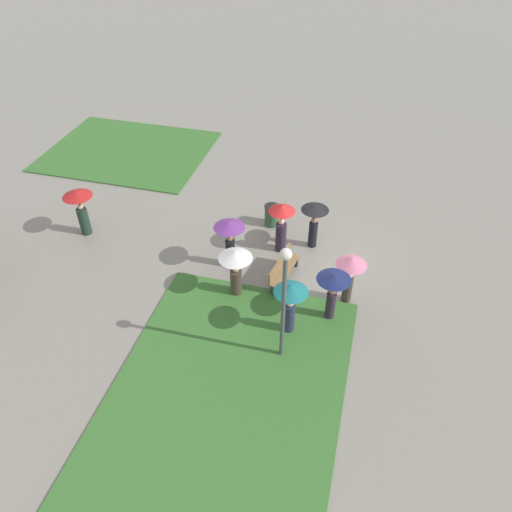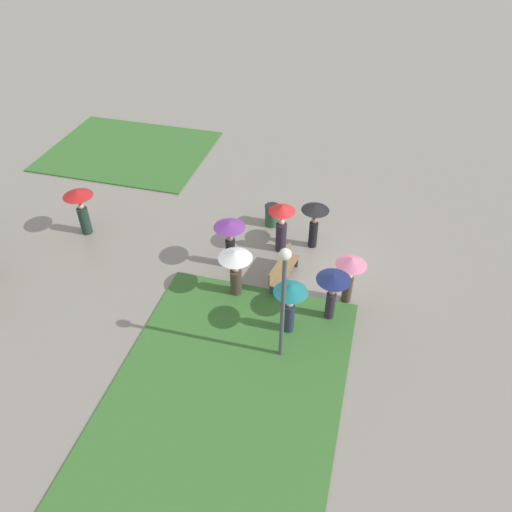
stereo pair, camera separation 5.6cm
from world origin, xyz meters
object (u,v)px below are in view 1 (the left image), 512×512
(crowd_person_navy, at_px, (333,287))
(crowd_person_pink, at_px, (351,269))
(lone_walker_far_path, at_px, (80,204))
(park_bench, at_px, (283,269))
(crowd_person_purple, at_px, (230,235))
(trash_bin, at_px, (272,215))
(crowd_person_white, at_px, (236,264))
(crowd_person_black, at_px, (314,217))
(crowd_person_teal, at_px, (291,298))
(lamp_post, at_px, (284,291))
(crowd_person_red, at_px, (281,221))

(crowd_person_navy, xyz_separation_m, crowd_person_pink, (0.93, -0.42, 0.02))
(crowd_person_pink, height_order, lone_walker_far_path, lone_walker_far_path)
(park_bench, bearing_deg, crowd_person_purple, 91.51)
(trash_bin, xyz_separation_m, crowd_person_white, (-4.13, 0.22, 0.88))
(crowd_person_black, relative_size, crowd_person_white, 1.00)
(crowd_person_white, bearing_deg, crowd_person_black, 12.82)
(park_bench, xyz_separation_m, crowd_person_pink, (-0.45, -2.25, 0.87))
(crowd_person_white, distance_m, crowd_person_teal, 2.35)
(lamp_post, height_order, crowd_person_teal, lamp_post)
(park_bench, distance_m, lamp_post, 3.95)
(park_bench, relative_size, trash_bin, 2.23)
(lamp_post, height_order, crowd_person_white, lamp_post)
(crowd_person_teal, bearing_deg, crowd_person_black, 21.55)
(crowd_person_red, bearing_deg, lone_walker_far_path, 113.69)
(lamp_post, distance_m, crowd_person_purple, 4.57)
(trash_bin, bearing_deg, crowd_person_pink, -136.16)
(trash_bin, distance_m, crowd_person_teal, 5.69)
(trash_bin, xyz_separation_m, lone_walker_far_path, (-2.38, 6.78, 0.89))
(crowd_person_pink, bearing_deg, crowd_person_red, 74.25)
(crowd_person_purple, distance_m, crowd_person_red, 2.02)
(crowd_person_navy, bearing_deg, crowd_person_pink, -152.53)
(lamp_post, bearing_deg, trash_bin, 15.90)
(crowd_person_navy, bearing_deg, crowd_person_black, -109.82)
(crowd_person_black, xyz_separation_m, crowd_person_teal, (-4.38, -0.04, 0.09))
(lamp_post, height_order, lone_walker_far_path, lamp_post)
(crowd_person_purple, bearing_deg, crowd_person_navy, 67.29)
(crowd_person_purple, distance_m, crowd_person_pink, 4.25)
(trash_bin, relative_size, crowd_person_navy, 0.47)
(crowd_person_teal, height_order, lone_walker_far_path, lone_walker_far_path)
(crowd_person_navy, bearing_deg, crowd_person_teal, -0.09)
(park_bench, bearing_deg, crowd_person_white, 138.59)
(crowd_person_black, relative_size, lone_walker_far_path, 0.95)
(crowd_person_teal, distance_m, lone_walker_far_path, 9.08)
(crowd_person_teal, bearing_deg, crowd_person_purple, 67.39)
(trash_bin, distance_m, crowd_person_pink, 4.94)
(crowd_person_red, xyz_separation_m, lone_walker_far_path, (-0.92, 7.47, 0.04))
(crowd_person_navy, height_order, crowd_person_red, crowd_person_red)
(crowd_person_white, xyz_separation_m, crowd_person_red, (2.67, -0.90, -0.03))
(crowd_person_navy, bearing_deg, crowd_person_red, -91.02)
(crowd_person_purple, relative_size, crowd_person_red, 0.95)
(crowd_person_navy, height_order, lone_walker_far_path, lone_walker_far_path)
(crowd_person_white, relative_size, crowd_person_teal, 0.96)
(park_bench, relative_size, crowd_person_red, 0.97)
(crowd_person_pink, distance_m, crowd_person_white, 3.63)
(lamp_post, distance_m, trash_bin, 6.91)
(crowd_person_teal, bearing_deg, trash_bin, 39.94)
(trash_bin, height_order, crowd_person_black, crowd_person_black)
(trash_bin, height_order, crowd_person_navy, crowd_person_navy)
(crowd_person_white, relative_size, crowd_person_red, 0.92)
(park_bench, height_order, crowd_person_pink, crowd_person_pink)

